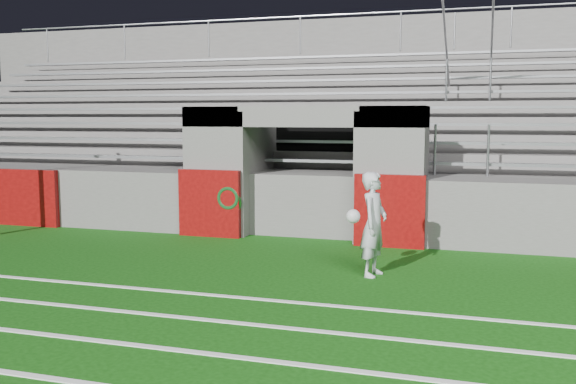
% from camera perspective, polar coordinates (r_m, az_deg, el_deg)
% --- Properties ---
extents(ground, '(90.00, 90.00, 0.00)m').
position_cam_1_polar(ground, '(9.71, -4.31, -7.61)').
color(ground, '#0F440B').
rests_on(ground, ground).
extents(stadium_structure, '(26.00, 8.48, 5.42)m').
position_cam_1_polar(stadium_structure, '(17.10, 5.50, 3.63)').
color(stadium_structure, '#575552').
rests_on(stadium_structure, ground).
extents(goalkeeper_with_ball, '(0.64, 0.64, 1.58)m').
position_cam_1_polar(goalkeeper_with_ball, '(9.74, 7.59, -2.83)').
color(goalkeeper_with_ball, '#B6BBC1').
rests_on(goalkeeper_with_ball, ground).
extents(hose_coil, '(0.53, 0.14, 0.60)m').
position_cam_1_polar(hose_coil, '(12.75, -5.28, -0.78)').
color(hose_coil, '#0E3F0C').
rests_on(hose_coil, ground).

